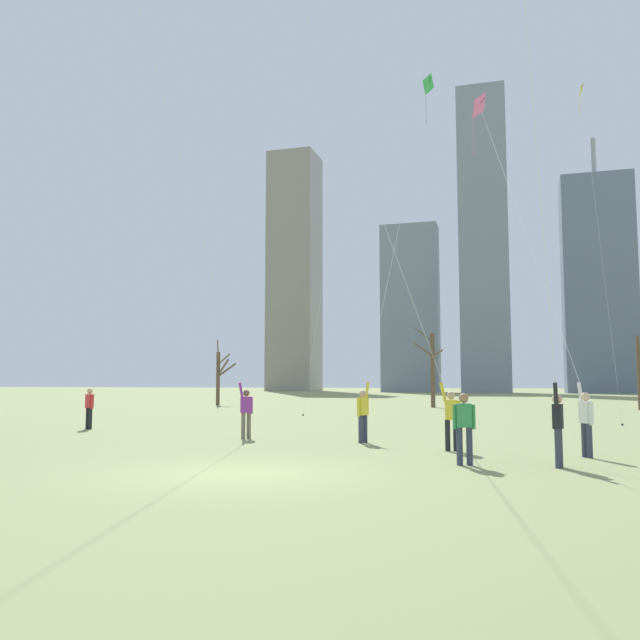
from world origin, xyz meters
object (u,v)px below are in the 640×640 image
(bare_tree_far_right_edge, at_px, (219,375))
(bare_tree_left_of_center, at_px, (640,370))
(distant_kite_drifting_left_yellow, at_px, (586,129))
(kite_flyer_midfield_left_teal, at_px, (224,327))
(kite_flyer_foreground_right_green, at_px, (375,349))
(kite_flyer_midfield_center_red, at_px, (421,332))
(bystander_far_off_by_trees, at_px, (89,406))
(kite_flyer_foreground_left_pink, at_px, (548,308))
(bystander_strolling_midfield, at_px, (464,425))
(bare_tree_leftmost, at_px, (432,368))
(kite_flyer_midfield_right_white, at_px, (548,298))

(bare_tree_far_right_edge, bearing_deg, bare_tree_left_of_center, -2.49)
(distant_kite_drifting_left_yellow, height_order, bare_tree_far_right_edge, distant_kite_drifting_left_yellow)
(kite_flyer_midfield_left_teal, xyz_separation_m, kite_flyer_foreground_right_green, (4.62, 1.84, -0.70))
(kite_flyer_midfield_center_red, height_order, bare_tree_far_right_edge, kite_flyer_midfield_center_red)
(distant_kite_drifting_left_yellow, relative_size, bare_tree_left_of_center, 3.20)
(bystander_far_off_by_trees, bearing_deg, kite_flyer_foreground_left_pink, -7.20)
(kite_flyer_midfield_center_red, height_order, bystander_strolling_midfield, kite_flyer_midfield_center_red)
(bystander_far_off_by_trees, distance_m, bare_tree_leftmost, 28.95)
(kite_flyer_midfield_right_white, relative_size, bare_tree_left_of_center, 3.22)
(kite_flyer_midfield_left_teal, xyz_separation_m, bare_tree_leftmost, (3.13, 30.34, -0.70))
(kite_flyer_foreground_left_pink, bearing_deg, kite_flyer_midfield_center_red, -142.88)
(kite_flyer_midfield_left_teal, relative_size, bystander_strolling_midfield, 13.71)
(bare_tree_leftmost, bearing_deg, kite_flyer_foreground_right_green, -87.01)
(kite_flyer_foreground_left_pink, xyz_separation_m, bystander_far_off_by_trees, (-17.42, 2.20, -3.19))
(bystander_strolling_midfield, bearing_deg, bare_tree_leftmost, 97.83)
(kite_flyer_midfield_right_white, height_order, kite_flyer_foreground_left_pink, kite_flyer_midfield_right_white)
(kite_flyer_foreground_right_green, relative_size, bare_tree_left_of_center, 2.91)
(kite_flyer_midfield_left_teal, bearing_deg, bare_tree_left_of_center, 59.80)
(kite_flyer_midfield_right_white, distance_m, distant_kite_drifting_left_yellow, 23.46)
(kite_flyer_foreground_left_pink, xyz_separation_m, distant_kite_drifting_left_yellow, (2.76, 13.89, 10.48))
(kite_flyer_foreground_left_pink, relative_size, bystander_strolling_midfield, 9.60)
(bystander_strolling_midfield, bearing_deg, distant_kite_drifting_left_yellow, 75.73)
(bystander_far_off_by_trees, bearing_deg, bystander_strolling_midfield, -26.54)
(kite_flyer_midfield_right_white, height_order, bystander_far_off_by_trees, kite_flyer_midfield_right_white)
(bystander_strolling_midfield, distance_m, bystander_far_off_by_trees, 17.07)
(kite_flyer_foreground_left_pink, height_order, kite_flyer_foreground_right_green, kite_flyer_foreground_right_green)
(bystander_strolling_midfield, distance_m, distant_kite_drifting_left_yellow, 24.17)
(kite_flyer_foreground_left_pink, distance_m, kite_flyer_midfield_center_red, 4.45)
(kite_flyer_foreground_right_green, distance_m, bare_tree_far_right_edge, 34.65)
(kite_flyer_midfield_right_white, relative_size, distant_kite_drifting_left_yellow, 1.01)
(kite_flyer_midfield_right_white, xyz_separation_m, bare_tree_leftmost, (-6.58, 35.71, -0.65))
(kite_flyer_midfield_center_red, bearing_deg, kite_flyer_foreground_left_pink, 37.12)
(bystander_far_off_by_trees, bearing_deg, bare_tree_left_of_center, 46.67)
(kite_flyer_foreground_right_green, height_order, distant_kite_drifting_left_yellow, distant_kite_drifting_left_yellow)
(kite_flyer_midfield_left_teal, height_order, bystander_strolling_midfield, kite_flyer_midfield_left_teal)
(kite_flyer_midfield_right_white, bearing_deg, kite_flyer_midfield_center_red, 128.49)
(kite_flyer_midfield_left_teal, distance_m, bare_tree_leftmost, 30.51)
(kite_flyer_midfield_center_red, distance_m, bare_tree_leftmost, 31.92)
(kite_flyer_foreground_left_pink, height_order, bystander_far_off_by_trees, kite_flyer_foreground_left_pink)
(kite_flyer_midfield_left_teal, bearing_deg, bare_tree_far_right_edge, 115.03)
(bystander_strolling_midfield, relative_size, bare_tree_leftmost, 0.27)
(kite_flyer_midfield_center_red, relative_size, bystander_strolling_midfield, 13.60)
(distant_kite_drifting_left_yellow, bearing_deg, kite_flyer_midfield_left_teal, -130.20)
(distant_kite_drifting_left_yellow, height_order, bare_tree_left_of_center, distant_kite_drifting_left_yellow)
(kite_flyer_foreground_left_pink, relative_size, distant_kite_drifting_left_yellow, 0.90)
(kite_flyer_midfield_left_teal, xyz_separation_m, bystander_far_off_by_trees, (-7.39, 3.45, -2.75))
(bystander_far_off_by_trees, distance_m, bare_tree_far_right_edge, 28.29)
(kite_flyer_foreground_right_green, bearing_deg, bare_tree_leftmost, 92.99)
(kite_flyer_midfield_left_teal, relative_size, bare_tree_far_right_edge, 4.22)
(kite_flyer_midfield_right_white, height_order, bare_tree_left_of_center, kite_flyer_midfield_right_white)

